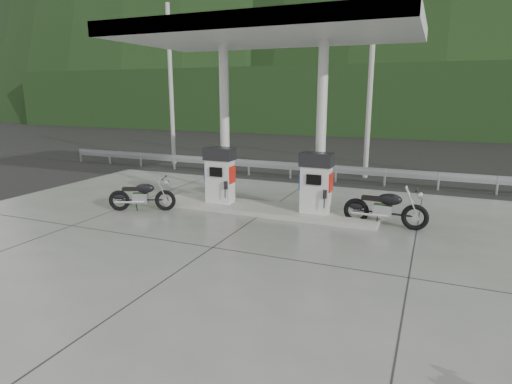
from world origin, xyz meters
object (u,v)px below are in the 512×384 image
at_px(gas_pump_left, 220,175).
at_px(motorcycle_right, 385,208).
at_px(gas_pump_right, 316,183).
at_px(motorcycle_left, 142,196).

bearing_deg(gas_pump_left, motorcycle_right, -1.30).
relative_size(gas_pump_left, motorcycle_right, 0.83).
bearing_deg(gas_pump_right, gas_pump_left, 180.00).
height_order(gas_pump_left, motorcycle_right, gas_pump_left).
distance_m(gas_pump_right, motorcycle_left, 5.48).
height_order(motorcycle_left, motorcycle_right, motorcycle_right).
bearing_deg(gas_pump_left, motorcycle_left, -146.16).
distance_m(gas_pump_left, motorcycle_right, 5.25).
bearing_deg(motorcycle_right, gas_pump_right, 179.23).
distance_m(motorcycle_left, motorcycle_right, 7.40).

